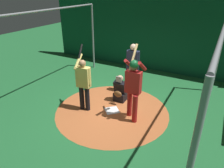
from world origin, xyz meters
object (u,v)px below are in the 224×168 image
home_plate (112,110)px  umpire (133,66)px  catcher (120,91)px  visitor (84,82)px  batter (133,84)px

home_plate → umpire: size_ratio=0.23×
umpire → home_plate: bearing=-0.5°
catcher → visitor: visitor is taller
batter → visitor: batter is taller
catcher → batter: bearing=45.4°
catcher → visitor: bearing=-36.0°
visitor → catcher: bearing=137.9°
batter → catcher: size_ratio=2.27×
catcher → umpire: bearing=174.0°
home_plate → batter: (0.07, 0.72, 1.13)m
home_plate → umpire: 1.83m
visitor → batter: bearing=93.2°
umpire → visitor: (1.84, -0.83, -0.07)m
batter → visitor: size_ratio=1.06×
home_plate → visitor: visitor is taller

